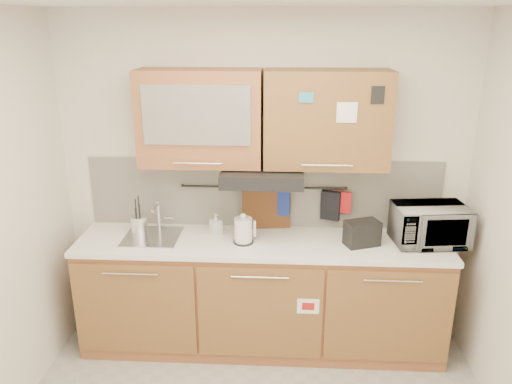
# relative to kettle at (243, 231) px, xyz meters

# --- Properties ---
(wall_back) EXTENTS (3.20, 0.00, 3.20)m
(wall_back) POSITION_rel_kettle_xyz_m (0.14, 0.36, 0.29)
(wall_back) COLOR silver
(wall_back) RESTS_ON ground
(base_cabinet) EXTENTS (2.80, 0.64, 0.88)m
(base_cabinet) POSITION_rel_kettle_xyz_m (0.14, 0.05, -0.61)
(base_cabinet) COLOR #A5633A
(base_cabinet) RESTS_ON floor
(countertop) EXTENTS (2.82, 0.62, 0.04)m
(countertop) POSITION_rel_kettle_xyz_m (0.14, 0.05, -0.11)
(countertop) COLOR white
(countertop) RESTS_ON base_cabinet
(backsplash) EXTENTS (2.80, 0.02, 0.56)m
(backsplash) POSITION_rel_kettle_xyz_m (0.14, 0.34, 0.19)
(backsplash) COLOR silver
(backsplash) RESTS_ON countertop
(upper_cabinets) EXTENTS (1.82, 0.37, 0.70)m
(upper_cabinets) POSITION_rel_kettle_xyz_m (0.13, 0.18, 0.82)
(upper_cabinets) COLOR #A5633A
(upper_cabinets) RESTS_ON wall_back
(range_hood) EXTENTS (0.60, 0.46, 0.10)m
(range_hood) POSITION_rel_kettle_xyz_m (0.14, 0.11, 0.41)
(range_hood) COLOR black
(range_hood) RESTS_ON upper_cabinets
(sink) EXTENTS (0.42, 0.40, 0.26)m
(sink) POSITION_rel_kettle_xyz_m (-0.71, 0.06, -0.09)
(sink) COLOR silver
(sink) RESTS_ON countertop
(utensil_rail) EXTENTS (1.30, 0.02, 0.02)m
(utensil_rail) POSITION_rel_kettle_xyz_m (0.14, 0.31, 0.25)
(utensil_rail) COLOR black
(utensil_rail) RESTS_ON backsplash
(utensil_crock) EXTENTS (0.16, 0.16, 0.31)m
(utensil_crock) POSITION_rel_kettle_xyz_m (-0.82, 0.10, -0.01)
(utensil_crock) COLOR silver
(utensil_crock) RESTS_ON countertop
(kettle) EXTENTS (0.18, 0.17, 0.24)m
(kettle) POSITION_rel_kettle_xyz_m (0.00, 0.00, 0.00)
(kettle) COLOR silver
(kettle) RESTS_ON countertop
(toaster) EXTENTS (0.28, 0.22, 0.19)m
(toaster) POSITION_rel_kettle_xyz_m (0.88, 0.01, 0.00)
(toaster) COLOR black
(toaster) RESTS_ON countertop
(microwave) EXTENTS (0.56, 0.41, 0.29)m
(microwave) POSITION_rel_kettle_xyz_m (1.39, 0.07, 0.05)
(microwave) COLOR #999999
(microwave) RESTS_ON countertop
(soap_bottle) EXTENTS (0.11, 0.11, 0.17)m
(soap_bottle) POSITION_rel_kettle_xyz_m (-0.23, 0.16, -0.01)
(soap_bottle) COLOR #999999
(soap_bottle) RESTS_ON countertop
(cutting_board) EXTENTS (0.39, 0.08, 0.48)m
(cutting_board) POSITION_rel_kettle_xyz_m (0.16, 0.29, -0.01)
(cutting_board) COLOR brown
(cutting_board) RESTS_ON utensil_rail
(oven_mitt) EXTENTS (0.13, 0.07, 0.20)m
(oven_mitt) POSITION_rel_kettle_xyz_m (0.29, 0.29, 0.12)
(oven_mitt) COLOR navy
(oven_mitt) RESTS_ON utensil_rail
(dark_pouch) EXTENTS (0.15, 0.09, 0.23)m
(dark_pouch) POSITION_rel_kettle_xyz_m (0.67, 0.29, 0.11)
(dark_pouch) COLOR black
(dark_pouch) RESTS_ON utensil_rail
(pot_holder) EXTENTS (0.14, 0.05, 0.17)m
(pot_holder) POSITION_rel_kettle_xyz_m (0.76, 0.29, 0.14)
(pot_holder) COLOR red
(pot_holder) RESTS_ON utensil_rail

